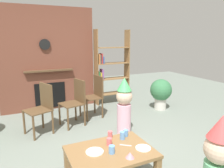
{
  "coord_description": "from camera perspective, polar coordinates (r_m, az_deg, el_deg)",
  "views": [
    {
      "loc": [
        -1.23,
        -2.57,
        1.7
      ],
      "look_at": [
        0.15,
        0.4,
        0.98
      ],
      "focal_mm": 34.09,
      "sensor_mm": 36.0,
      "label": 1
    }
  ],
  "objects": [
    {
      "name": "ground_plane",
      "position": [
        3.32,
        0.59,
        -18.44
      ],
      "size": [
        12.0,
        12.0,
        0.0
      ],
      "primitive_type": "plane",
      "color": "gray"
    },
    {
      "name": "brick_fireplace_feature",
      "position": [
        5.25,
        -16.92,
        6.27
      ],
      "size": [
        2.2,
        0.28,
        2.4
      ],
      "color": "brown",
      "rests_on": "ground_plane"
    },
    {
      "name": "bookshelf",
      "position": [
        5.51,
        -0.7,
        3.93
      ],
      "size": [
        0.9,
        0.28,
        1.9
      ],
      "color": "olive",
      "rests_on": "ground_plane"
    },
    {
      "name": "coffee_table",
      "position": [
        2.67,
        -0.36,
        -18.46
      ],
      "size": [
        1.0,
        0.72,
        0.39
      ],
      "color": "olive",
      "rests_on": "ground_plane"
    },
    {
      "name": "paper_cup_near_left",
      "position": [
        2.57,
        -0.06,
        -17.16
      ],
      "size": [
        0.07,
        0.07,
        0.09
      ],
      "primitive_type": "cylinder",
      "color": "#669EE0",
      "rests_on": "coffee_table"
    },
    {
      "name": "paper_cup_near_right",
      "position": [
        2.88,
        2.81,
        -13.63
      ],
      "size": [
        0.07,
        0.07,
        0.1
      ],
      "primitive_type": "cylinder",
      "color": "#669EE0",
      "rests_on": "coffee_table"
    },
    {
      "name": "paper_cup_center",
      "position": [
        2.92,
        -0.52,
        -13.4
      ],
      "size": [
        0.06,
        0.06,
        0.09
      ],
      "primitive_type": "cylinder",
      "color": "#E5666B",
      "rests_on": "coffee_table"
    },
    {
      "name": "paper_cup_far_left",
      "position": [
        2.97,
        3.73,
        -12.97
      ],
      "size": [
        0.06,
        0.06,
        0.09
      ],
      "primitive_type": "cylinder",
      "color": "#669EE0",
      "rests_on": "coffee_table"
    },
    {
      "name": "paper_cup_far_right",
      "position": [
        2.74,
        -0.74,
        -15.19
      ],
      "size": [
        0.07,
        0.07,
        0.09
      ],
      "primitive_type": "cylinder",
      "color": "#E5666B",
      "rests_on": "coffee_table"
    },
    {
      "name": "paper_plate_front",
      "position": [
        2.62,
        -4.67,
        -17.65
      ],
      "size": [
        0.21,
        0.21,
        0.01
      ],
      "primitive_type": "cylinder",
      "color": "white",
      "rests_on": "coffee_table"
    },
    {
      "name": "paper_plate_rear",
      "position": [
        2.71,
        8.36,
        -16.63
      ],
      "size": [
        0.19,
        0.19,
        0.01
      ],
      "primitive_type": "cylinder",
      "color": "white",
      "rests_on": "coffee_table"
    },
    {
      "name": "birthday_cake_slice",
      "position": [
        2.5,
        4.84,
        -18.46
      ],
      "size": [
        0.1,
        0.1,
        0.07
      ],
      "primitive_type": "cone",
      "color": "pink",
      "rests_on": "coffee_table"
    },
    {
      "name": "table_fork",
      "position": [
        2.75,
        3.65,
        -16.07
      ],
      "size": [
        0.13,
        0.1,
        0.01
      ],
      "primitive_type": "cube",
      "rotation": [
        0.0,
        0.0,
        2.48
      ],
      "color": "silver",
      "rests_on": "coffee_table"
    },
    {
      "name": "child_with_cone_hat",
      "position": [
        2.35,
        26.48,
        -18.55
      ],
      "size": [
        0.28,
        0.28,
        1.02
      ],
      "rotation": [
        0.0,
        0.0,
        2.24
      ],
      "color": "#66B27F",
      "rests_on": "ground_plane"
    },
    {
      "name": "child_in_pink",
      "position": [
        3.75,
        3.28,
        -5.59
      ],
      "size": [
        0.29,
        0.29,
        1.03
      ],
      "rotation": [
        0.0,
        0.0,
        -2.18
      ],
      "color": "#EAB2C6",
      "rests_on": "ground_plane"
    },
    {
      "name": "dining_chair_left",
      "position": [
        4.01,
        -18.23,
        -5.52
      ],
      "size": [
        0.52,
        0.52,
        0.9
      ],
      "rotation": [
        0.0,
        0.0,
        3.52
      ],
      "color": "brown",
      "rests_on": "ground_plane"
    },
    {
      "name": "dining_chair_middle",
      "position": [
        4.24,
        -9.71,
        -4.12
      ],
      "size": [
        0.48,
        0.48,
        0.9
      ],
      "rotation": [
        0.0,
        0.0,
        3.38
      ],
      "color": "brown",
      "rests_on": "ground_plane"
    },
    {
      "name": "dining_chair_right",
      "position": [
        4.61,
        -4.67,
        -2.64
      ],
      "size": [
        0.44,
        0.44,
        0.9
      ],
      "rotation": [
        0.0,
        0.0,
        3.26
      ],
      "color": "brown",
      "rests_on": "ground_plane"
    },
    {
      "name": "potted_plant_tall",
      "position": [
        5.22,
        12.97,
        -2.02
      ],
      "size": [
        0.51,
        0.51,
        0.73
      ],
      "color": "beige",
      "rests_on": "ground_plane"
    }
  ]
}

